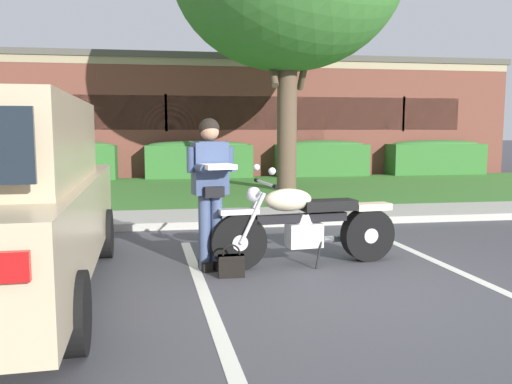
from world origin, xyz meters
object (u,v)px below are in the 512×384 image
brick_building (167,119)px  motorcycle (313,224)px  hedge_left (66,160)px  handbag (231,264)px  hedge_center_right (322,158)px  hedge_right (436,157)px  hedge_center_left (199,159)px  rider_person (211,181)px

brick_building → motorcycle: bearing=-84.0°
hedge_left → brick_building: 6.50m
hedge_left → brick_building: bearing=61.3°
motorcycle → handbag: bearing=-159.4°
hedge_left → hedge_center_right: size_ratio=0.98×
handbag → hedge_right: 14.20m
hedge_center_left → hedge_center_right: (4.07, -0.00, -0.00)m
hedge_left → hedge_center_right: (8.14, 0.00, 0.00)m
rider_person → hedge_center_left: size_ratio=0.51×
hedge_right → rider_person: bearing=-127.8°
hedge_center_left → hedge_right: (8.14, -0.00, 0.00)m
rider_person → handbag: (0.19, -0.33, -0.86)m
rider_person → hedge_center_right: rider_person is taller
handbag → hedge_left: 12.04m
handbag → hedge_center_right: size_ratio=0.12×
motorcycle → hedge_left: 12.04m
hedge_center_left → hedge_right: same height
rider_person → hedge_left: (-3.60, 11.09, -0.36)m
hedge_center_left → hedge_center_right: size_ratio=1.11×
motorcycle → hedge_center_right: (3.35, 11.04, 0.17)m
hedge_right → brick_building: size_ratio=0.14×
hedge_left → hedge_center_left: bearing=0.0°
handbag → rider_person: bearing=119.4°
hedge_center_right → hedge_right: size_ratio=0.92×
brick_building → hedge_center_right: bearing=-47.6°
rider_person → hedge_center_left: bearing=87.5°
handbag → hedge_right: size_ratio=0.11×
handbag → hedge_left: (-3.78, 11.42, 0.51)m
rider_person → hedge_right: size_ratio=0.51×
handbag → hedge_center_left: 11.43m
motorcycle → hedge_right: 13.31m
hedge_left → hedge_right: bearing=0.0°
handbag → hedge_center_right: (4.36, 11.42, 0.51)m
rider_person → hedge_right: 14.04m
hedge_left → hedge_center_left: 4.07m
motorcycle → handbag: (-1.00, -0.38, -0.34)m
hedge_center_right → brick_building: 7.67m
motorcycle → rider_person: 1.30m
hedge_center_left → hedge_right: bearing=-0.0°
motorcycle → hedge_center_right: size_ratio=0.74×
hedge_center_right → hedge_right: bearing=0.0°
motorcycle → hedge_center_left: size_ratio=0.66×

